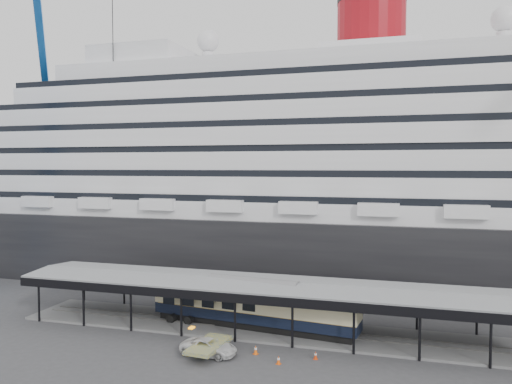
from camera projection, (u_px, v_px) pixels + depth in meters
The scene contains 8 objects.
ground at pixel (261, 348), 47.57m from camera, with size 200.00×200.00×0.00m, color #39393B.
cruise_ship at pixel (317, 160), 77.27m from camera, with size 130.00×30.00×43.90m.
platform_canopy at pixel (274, 309), 52.24m from camera, with size 56.00×9.18×5.30m.
port_truck at pixel (209, 347), 45.77m from camera, with size 2.42×5.26×1.46m, color silver.
pullman_carriage at pixel (253, 304), 52.86m from camera, with size 22.90×5.62×22.30m.
traffic_cone_left at pixel (256, 350), 45.96m from camera, with size 0.57×0.57×0.84m.
traffic_cone_mid at pixel (279, 360), 43.65m from camera, with size 0.47×0.47×0.76m.
traffic_cone_right at pixel (316, 355), 44.77m from camera, with size 0.40×0.40×0.73m.
Camera 1 is at (12.70, -44.97, 17.36)m, focal length 35.00 mm.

